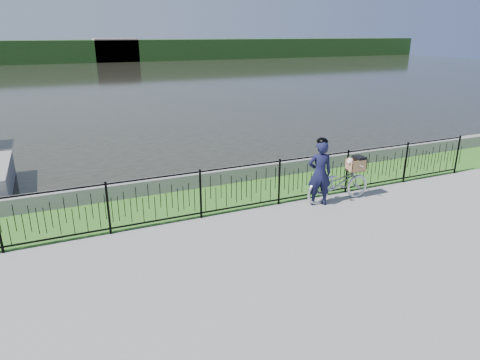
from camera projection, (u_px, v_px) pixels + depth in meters
name	position (u px, v px, depth m)	size (l,w,h in m)	color
ground	(274.00, 239.00, 8.72)	(120.00, 120.00, 0.00)	gray
grass_strip	(225.00, 196.00, 10.96)	(60.00, 2.00, 0.01)	#346920
water	(93.00, 81.00, 37.19)	(120.00, 120.00, 0.00)	black
quay_wall	(212.00, 178.00, 11.76)	(60.00, 0.30, 0.40)	gray
fence	(241.00, 188.00, 9.91)	(14.00, 0.06, 1.15)	black
far_treeline	(71.00, 51.00, 59.99)	(120.00, 6.00, 3.00)	#204319
far_building_right	(116.00, 50.00, 60.98)	(6.00, 3.00, 3.20)	gray
bicycle_rig	(339.00, 182.00, 10.56)	(1.77, 0.62, 1.10)	silver
cyclist	(320.00, 172.00, 10.21)	(0.67, 0.54, 1.67)	black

